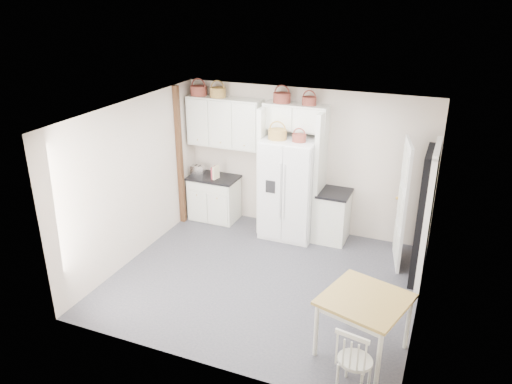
% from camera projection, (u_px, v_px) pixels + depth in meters
% --- Properties ---
extents(floor, '(4.50, 4.50, 0.00)m').
position_uv_depth(floor, '(264.00, 280.00, 7.69)').
color(floor, '#34343E').
rests_on(floor, ground).
extents(ceiling, '(4.50, 4.50, 0.00)m').
position_uv_depth(ceiling, '(265.00, 114.00, 6.70)').
color(ceiling, white).
rests_on(ceiling, wall_back).
extents(wall_back, '(4.50, 0.00, 4.50)m').
position_uv_depth(wall_back, '(305.00, 161.00, 8.91)').
color(wall_back, beige).
rests_on(wall_back, floor).
extents(wall_left, '(0.00, 4.00, 4.00)m').
position_uv_depth(wall_left, '(134.00, 181.00, 7.98)').
color(wall_left, beige).
rests_on(wall_left, floor).
extents(wall_right, '(0.00, 4.00, 4.00)m').
position_uv_depth(wall_right, '(427.00, 229.00, 6.41)').
color(wall_right, beige).
rests_on(wall_right, floor).
extents(refrigerator, '(0.93, 0.75, 1.80)m').
position_uv_depth(refrigerator, '(290.00, 188.00, 8.77)').
color(refrigerator, white).
rests_on(refrigerator, floor).
extents(base_cab_left, '(0.89, 0.56, 0.82)m').
position_uv_depth(base_cab_left, '(214.00, 199.00, 9.58)').
color(base_cab_left, white).
rests_on(base_cab_left, floor).
extents(base_cab_right, '(0.50, 0.60, 0.87)m').
position_uv_depth(base_cab_right, '(333.00, 217.00, 8.76)').
color(base_cab_right, white).
rests_on(base_cab_right, floor).
extents(dining_table, '(1.16, 1.16, 0.78)m').
position_uv_depth(dining_table, '(363.00, 325.00, 6.04)').
color(dining_table, '#A27D39').
rests_on(dining_table, floor).
extents(windsor_chair, '(0.45, 0.42, 0.80)m').
position_uv_depth(windsor_chair, '(355.00, 360.00, 5.45)').
color(windsor_chair, white).
rests_on(windsor_chair, floor).
extents(counter_left, '(0.92, 0.60, 0.04)m').
position_uv_depth(counter_left, '(214.00, 178.00, 9.42)').
color(counter_left, black).
rests_on(counter_left, base_cab_left).
extents(counter_right, '(0.54, 0.64, 0.04)m').
position_uv_depth(counter_right, '(335.00, 193.00, 8.58)').
color(counter_right, black).
rests_on(counter_right, base_cab_right).
extents(toaster, '(0.27, 0.18, 0.18)m').
position_uv_depth(toaster, '(198.00, 170.00, 9.50)').
color(toaster, silver).
rests_on(toaster, counter_left).
extents(cookbook_red, '(0.04, 0.16, 0.23)m').
position_uv_depth(cookbook_red, '(214.00, 173.00, 9.28)').
color(cookbook_red, '#A02838').
rests_on(cookbook_red, counter_left).
extents(cookbook_cream, '(0.07, 0.17, 0.25)m').
position_uv_depth(cookbook_cream, '(216.00, 172.00, 9.26)').
color(cookbook_cream, beige).
rests_on(cookbook_cream, counter_left).
extents(basket_upper_a, '(0.31, 0.31, 0.17)m').
position_uv_depth(basket_upper_a, '(199.00, 91.00, 9.03)').
color(basket_upper_a, '#5A2822').
rests_on(basket_upper_a, upper_cabinet).
extents(basket_upper_b, '(0.29, 0.29, 0.17)m').
position_uv_depth(basket_upper_b, '(218.00, 92.00, 8.90)').
color(basket_upper_b, olive).
rests_on(basket_upper_b, upper_cabinet).
extents(basket_bridge_a, '(0.30, 0.30, 0.17)m').
position_uv_depth(basket_bridge_a, '(282.00, 98.00, 8.47)').
color(basket_bridge_a, '#5A2822').
rests_on(basket_bridge_a, bridge_cabinet).
extents(basket_bridge_b, '(0.24, 0.24, 0.14)m').
position_uv_depth(basket_bridge_b, '(309.00, 101.00, 8.31)').
color(basket_bridge_b, '#5A2822').
rests_on(basket_bridge_b, bridge_cabinet).
extents(basket_fridge_a, '(0.32, 0.32, 0.17)m').
position_uv_depth(basket_fridge_a, '(277.00, 134.00, 8.38)').
color(basket_fridge_a, olive).
rests_on(basket_fridge_a, refrigerator).
extents(basket_fridge_b, '(0.23, 0.23, 0.13)m').
position_uv_depth(basket_fridge_b, '(299.00, 138.00, 8.26)').
color(basket_fridge_b, '#5A2822').
rests_on(basket_fridge_b, refrigerator).
extents(upper_cabinet, '(1.40, 0.34, 0.90)m').
position_uv_depth(upper_cabinet, '(225.00, 122.00, 9.06)').
color(upper_cabinet, white).
rests_on(upper_cabinet, wall_back).
extents(bridge_cabinet, '(1.12, 0.34, 0.45)m').
position_uv_depth(bridge_cabinet, '(296.00, 117.00, 8.50)').
color(bridge_cabinet, white).
rests_on(bridge_cabinet, wall_back).
extents(fridge_panel_left, '(0.08, 0.60, 2.30)m').
position_uv_depth(fridge_panel_left, '(265.00, 169.00, 8.94)').
color(fridge_panel_left, white).
rests_on(fridge_panel_left, floor).
extents(fridge_panel_right, '(0.08, 0.60, 2.30)m').
position_uv_depth(fridge_panel_right, '(320.00, 177.00, 8.58)').
color(fridge_panel_right, white).
rests_on(fridge_panel_right, floor).
extents(trim_post, '(0.09, 0.09, 2.60)m').
position_uv_depth(trim_post, '(180.00, 157.00, 9.12)').
color(trim_post, '#472C18').
rests_on(trim_post, floor).
extents(doorway_void, '(0.18, 0.85, 2.05)m').
position_uv_depth(doorway_void, '(424.00, 217.00, 7.40)').
color(doorway_void, black).
rests_on(doorway_void, floor).
extents(door_slab, '(0.21, 0.79, 2.05)m').
position_uv_depth(door_slab, '(402.00, 204.00, 7.81)').
color(door_slab, white).
rests_on(door_slab, floor).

